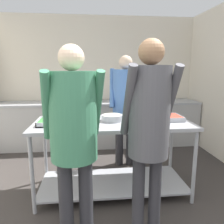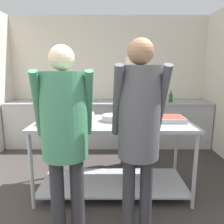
{
  "view_description": "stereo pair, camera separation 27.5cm",
  "coord_description": "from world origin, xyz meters",
  "px_view_note": "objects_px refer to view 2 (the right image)",
  "views": [
    {
      "loc": [
        -0.2,
        -0.82,
        1.56
      ],
      "look_at": [
        0.09,
        1.87,
        1.03
      ],
      "focal_mm": 35.0,
      "sensor_mm": 36.0,
      "label": 1
    },
    {
      "loc": [
        0.08,
        -0.83,
        1.56
      ],
      "look_at": [
        0.09,
        1.87,
        1.03
      ],
      "focal_mm": 35.0,
      "sensor_mm": 36.0,
      "label": 2
    }
  ],
  "objects_px": {
    "serving_tray_vegetables": "(55,121)",
    "guest_serving_left": "(64,126)",
    "broccoli_bowl": "(138,115)",
    "guest_serving_right": "(138,123)",
    "cook_behind_counter": "(130,100)",
    "water_bottle": "(170,97)",
    "plate_stack": "(85,115)",
    "sauce_pan": "(112,118)",
    "serving_tray_roast": "(167,119)"
  },
  "relations": [
    {
      "from": "broccoli_bowl",
      "to": "guest_serving_left",
      "type": "xyz_separation_m",
      "value": [
        -0.76,
        -0.97,
        0.11
      ]
    },
    {
      "from": "cook_behind_counter",
      "to": "broccoli_bowl",
      "type": "bearing_deg",
      "value": -84.6
    },
    {
      "from": "plate_stack",
      "to": "serving_tray_roast",
      "type": "xyz_separation_m",
      "value": [
        1.03,
        -0.17,
        -0.01
      ]
    },
    {
      "from": "serving_tray_roast",
      "to": "guest_serving_right",
      "type": "bearing_deg",
      "value": -117.95
    },
    {
      "from": "guest_serving_right",
      "to": "plate_stack",
      "type": "bearing_deg",
      "value": 118.28
    },
    {
      "from": "serving_tray_roast",
      "to": "water_bottle",
      "type": "xyz_separation_m",
      "value": [
        0.49,
        1.74,
        0.06
      ]
    },
    {
      "from": "guest_serving_left",
      "to": "broccoli_bowl",
      "type": "bearing_deg",
      "value": 51.83
    },
    {
      "from": "sauce_pan",
      "to": "broccoli_bowl",
      "type": "xyz_separation_m",
      "value": [
        0.34,
        0.14,
        -0.0
      ]
    },
    {
      "from": "broccoli_bowl",
      "to": "cook_behind_counter",
      "type": "distance_m",
      "value": 0.63
    },
    {
      "from": "serving_tray_vegetables",
      "to": "sauce_pan",
      "type": "bearing_deg",
      "value": 7.53
    },
    {
      "from": "serving_tray_vegetables",
      "to": "guest_serving_left",
      "type": "distance_m",
      "value": 0.79
    },
    {
      "from": "serving_tray_vegetables",
      "to": "sauce_pan",
      "type": "xyz_separation_m",
      "value": [
        0.68,
        0.09,
        0.02
      ]
    },
    {
      "from": "cook_behind_counter",
      "to": "serving_tray_vegetables",
      "type": "bearing_deg",
      "value": -138.94
    },
    {
      "from": "cook_behind_counter",
      "to": "water_bottle",
      "type": "height_order",
      "value": "cook_behind_counter"
    },
    {
      "from": "serving_tray_vegetables",
      "to": "guest_serving_left",
      "type": "relative_size",
      "value": 0.21
    },
    {
      "from": "broccoli_bowl",
      "to": "guest_serving_right",
      "type": "relative_size",
      "value": 0.12
    },
    {
      "from": "guest_serving_left",
      "to": "cook_behind_counter",
      "type": "distance_m",
      "value": 1.73
    },
    {
      "from": "sauce_pan",
      "to": "serving_tray_roast",
      "type": "relative_size",
      "value": 1.05
    },
    {
      "from": "sauce_pan",
      "to": "guest_serving_left",
      "type": "distance_m",
      "value": 0.93
    },
    {
      "from": "guest_serving_right",
      "to": "guest_serving_left",
      "type": "bearing_deg",
      "value": 174.42
    },
    {
      "from": "plate_stack",
      "to": "serving_tray_roast",
      "type": "height_order",
      "value": "plate_stack"
    },
    {
      "from": "broccoli_bowl",
      "to": "serving_tray_vegetables",
      "type": "bearing_deg",
      "value": -167.18
    },
    {
      "from": "guest_serving_left",
      "to": "guest_serving_right",
      "type": "bearing_deg",
      "value": -5.58
    },
    {
      "from": "serving_tray_roast",
      "to": "water_bottle",
      "type": "distance_m",
      "value": 1.81
    },
    {
      "from": "plate_stack",
      "to": "broccoli_bowl",
      "type": "height_order",
      "value": "broccoli_bowl"
    },
    {
      "from": "broccoli_bowl",
      "to": "water_bottle",
      "type": "distance_m",
      "value": 1.79
    },
    {
      "from": "guest_serving_right",
      "to": "broccoli_bowl",
      "type": "bearing_deg",
      "value": 82.81
    },
    {
      "from": "broccoli_bowl",
      "to": "serving_tray_roast",
      "type": "height_order",
      "value": "broccoli_bowl"
    },
    {
      "from": "serving_tray_roast",
      "to": "guest_serving_right",
      "type": "height_order",
      "value": "guest_serving_right"
    },
    {
      "from": "serving_tray_roast",
      "to": "water_bottle",
      "type": "bearing_deg",
      "value": 74.16
    },
    {
      "from": "sauce_pan",
      "to": "serving_tray_roast",
      "type": "bearing_deg",
      "value": -0.35
    },
    {
      "from": "plate_stack",
      "to": "sauce_pan",
      "type": "height_order",
      "value": "sauce_pan"
    },
    {
      "from": "serving_tray_vegetables",
      "to": "guest_serving_left",
      "type": "bearing_deg",
      "value": -70.04
    },
    {
      "from": "guest_serving_left",
      "to": "water_bottle",
      "type": "xyz_separation_m",
      "value": [
        1.59,
        2.56,
        -0.06
      ]
    },
    {
      "from": "cook_behind_counter",
      "to": "water_bottle",
      "type": "bearing_deg",
      "value": 47.69
    },
    {
      "from": "serving_tray_vegetables",
      "to": "sauce_pan",
      "type": "height_order",
      "value": "sauce_pan"
    },
    {
      "from": "plate_stack",
      "to": "sauce_pan",
      "type": "xyz_separation_m",
      "value": [
        0.35,
        -0.16,
        0.01
      ]
    },
    {
      "from": "sauce_pan",
      "to": "broccoli_bowl",
      "type": "relative_size",
      "value": 1.88
    },
    {
      "from": "serving_tray_roast",
      "to": "guest_serving_left",
      "type": "distance_m",
      "value": 1.38
    },
    {
      "from": "guest_serving_left",
      "to": "guest_serving_right",
      "type": "relative_size",
      "value": 0.98
    },
    {
      "from": "serving_tray_roast",
      "to": "cook_behind_counter",
      "type": "height_order",
      "value": "cook_behind_counter"
    },
    {
      "from": "plate_stack",
      "to": "broccoli_bowl",
      "type": "bearing_deg",
      "value": -1.68
    },
    {
      "from": "water_bottle",
      "to": "guest_serving_right",
      "type": "bearing_deg",
      "value": -110.15
    },
    {
      "from": "serving_tray_roast",
      "to": "plate_stack",
      "type": "bearing_deg",
      "value": 170.77
    },
    {
      "from": "water_bottle",
      "to": "plate_stack",
      "type": "bearing_deg",
      "value": -134.23
    },
    {
      "from": "broccoli_bowl",
      "to": "cook_behind_counter",
      "type": "bearing_deg",
      "value": 95.4
    },
    {
      "from": "guest_serving_right",
      "to": "sauce_pan",
      "type": "bearing_deg",
      "value": 103.56
    },
    {
      "from": "sauce_pan",
      "to": "water_bottle",
      "type": "height_order",
      "value": "water_bottle"
    },
    {
      "from": "broccoli_bowl",
      "to": "serving_tray_roast",
      "type": "relative_size",
      "value": 0.56
    },
    {
      "from": "sauce_pan",
      "to": "guest_serving_left",
      "type": "xyz_separation_m",
      "value": [
        -0.42,
        -0.83,
        0.11
      ]
    }
  ]
}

